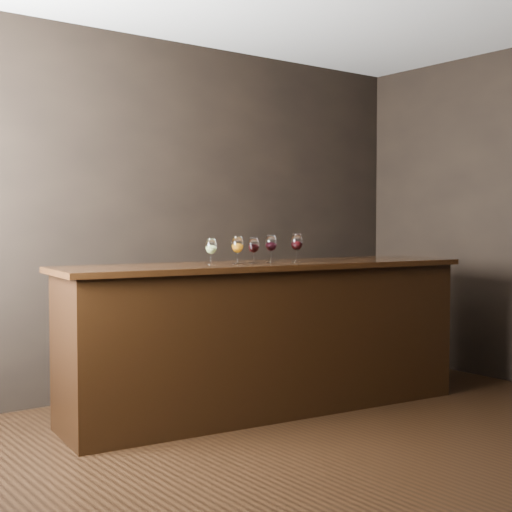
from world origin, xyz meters
TOP-DOWN VIEW (x-y plane):
  - ground at (0.00, 0.00)m, footprint 5.00×5.00m
  - room_shell at (-0.23, 0.11)m, footprint 5.02×4.52m
  - bar_counter at (0.28, 1.19)m, footprint 2.97×0.98m
  - bar_top at (0.28, 1.19)m, footprint 3.08×1.06m
  - back_bar_shelf at (0.69, 2.03)m, footprint 2.40×0.40m
  - glass_white at (-0.19, 1.21)m, footprint 0.08×0.08m
  - glass_amber at (0.01, 1.18)m, footprint 0.08×0.08m
  - glass_red_a at (0.17, 1.20)m, footprint 0.08×0.08m
  - glass_red_b at (0.33, 1.22)m, footprint 0.08×0.08m
  - glass_red_c at (0.51, 1.15)m, footprint 0.09×0.09m

SIDE VIEW (x-z plane):
  - ground at x=0.00m, z-range 0.00..0.00m
  - back_bar_shelf at x=0.69m, z-range 0.00..0.86m
  - bar_counter at x=0.28m, z-range 0.00..1.02m
  - bar_top at x=0.28m, z-range 1.02..1.06m
  - glass_white at x=-0.19m, z-range 1.09..1.27m
  - glass_red_a at x=0.17m, z-range 1.09..1.27m
  - glass_amber at x=0.01m, z-range 1.09..1.28m
  - glass_red_b at x=0.33m, z-range 1.09..1.29m
  - glass_red_c at x=0.51m, z-range 1.09..1.30m
  - room_shell at x=-0.23m, z-range 0.40..3.21m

